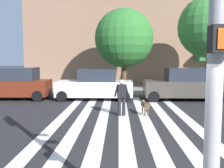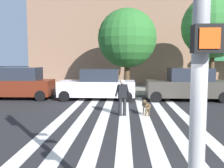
# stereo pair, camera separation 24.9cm
# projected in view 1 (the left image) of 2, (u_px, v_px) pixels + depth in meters

# --- Properties ---
(ground_plane) EXTENTS (160.00, 160.00, 0.00)m
(ground_plane) POSITION_uv_depth(u_px,v_px,m) (147.00, 121.00, 10.44)
(ground_plane) COLOR #232326
(sidewalk_far) EXTENTS (80.00, 6.00, 0.15)m
(sidewalk_far) POSITION_uv_depth(u_px,v_px,m) (133.00, 90.00, 20.21)
(sidewalk_far) COLOR gray
(sidewalk_far) RESTS_ON ground_plane
(crosswalk_stripes) EXTENTS (5.85, 13.05, 0.01)m
(crosswalk_stripes) POSITION_uv_depth(u_px,v_px,m) (124.00, 121.00, 10.47)
(crosswalk_stripes) COLOR silver
(crosswalk_stripes) RESTS_ON ground_plane
(parked_car_near_curb) EXTENTS (4.44, 1.98, 2.03)m
(parked_car_near_curb) POSITION_uv_depth(u_px,v_px,m) (15.00, 84.00, 16.02)
(parked_car_near_curb) COLOR #5C2012
(parked_car_near_curb) RESTS_ON ground_plane
(parked_car_behind_first) EXTENTS (4.73, 2.00, 1.94)m
(parked_car_behind_first) POSITION_uv_depth(u_px,v_px,m) (95.00, 85.00, 15.90)
(parked_car_behind_first) COLOR silver
(parked_car_behind_first) RESTS_ON ground_plane
(parked_car_third_in_line) EXTENTS (4.89, 1.99, 2.01)m
(parked_car_third_in_line) POSITION_uv_depth(u_px,v_px,m) (184.00, 85.00, 15.75)
(parked_car_third_in_line) COLOR #3C3832
(parked_car_third_in_line) RESTS_ON ground_plane
(street_tree_nearest) EXTENTS (4.32, 4.32, 6.09)m
(street_tree_nearest) POSITION_uv_depth(u_px,v_px,m) (124.00, 38.00, 18.54)
(street_tree_nearest) COLOR #4C3823
(street_tree_nearest) RESTS_ON sidewalk_far
(street_tree_middle) EXTENTS (4.40, 4.40, 6.86)m
(street_tree_middle) POSITION_uv_depth(u_px,v_px,m) (209.00, 27.00, 17.76)
(street_tree_middle) COLOR #4C3823
(street_tree_middle) RESTS_ON sidewalk_far
(pedestrian_dog_walker) EXTENTS (0.71, 0.30, 1.64)m
(pedestrian_dog_walker) POSITION_uv_depth(u_px,v_px,m) (122.00, 95.00, 11.35)
(pedestrian_dog_walker) COLOR black
(pedestrian_dog_walker) RESTS_ON ground_plane
(dog_on_leash) EXTENTS (0.36, 0.99, 0.65)m
(dog_on_leash) POSITION_uv_depth(u_px,v_px,m) (145.00, 105.00, 11.62)
(dog_on_leash) COLOR brown
(dog_on_leash) RESTS_ON ground_plane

